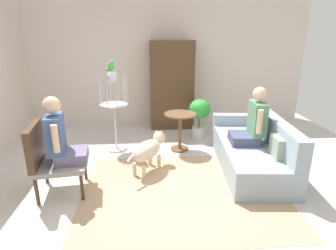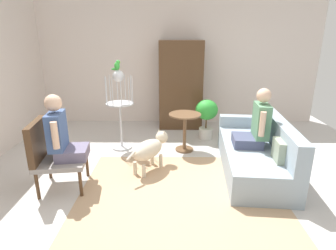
{
  "view_description": "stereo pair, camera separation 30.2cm",
  "coord_description": "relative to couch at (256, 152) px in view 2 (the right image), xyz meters",
  "views": [
    {
      "loc": [
        -0.36,
        -3.39,
        1.98
      ],
      "look_at": [
        -0.09,
        0.21,
        0.79
      ],
      "focal_mm": 29.82,
      "sensor_mm": 36.0,
      "label": 1
    },
    {
      "loc": [
        -0.06,
        -3.4,
        1.98
      ],
      "look_at": [
        -0.09,
        0.21,
        0.79
      ],
      "focal_mm": 29.82,
      "sensor_mm": 36.0,
      "label": 2
    }
  ],
  "objects": [
    {
      "name": "parrot",
      "position": [
        -2.19,
        0.83,
        1.2
      ],
      "size": [
        0.17,
        0.1,
        0.17
      ],
      "color": "green",
      "rests_on": "bird_cage_stand"
    },
    {
      "name": "potted_plant",
      "position": [
        -0.6,
        1.3,
        0.23
      ],
      "size": [
        0.43,
        0.43,
        0.79
      ],
      "color": "beige",
      "rests_on": "ground"
    },
    {
      "name": "bird_cage_stand",
      "position": [
        -2.18,
        0.83,
        0.54
      ],
      "size": [
        0.48,
        0.48,
        1.4
      ],
      "color": "silver",
      "rests_on": "ground"
    },
    {
      "name": "back_wall",
      "position": [
        -1.24,
        2.51,
        1.14
      ],
      "size": [
        6.47,
        0.12,
        2.85
      ],
      "primitive_type": "cube",
      "color": "silver",
      "rests_on": "ground"
    },
    {
      "name": "round_end_table",
      "position": [
        -1.05,
        0.73,
        0.17
      ],
      "size": [
        0.55,
        0.55,
        0.67
      ],
      "color": "brown",
      "rests_on": "ground"
    },
    {
      "name": "armchair",
      "position": [
        -2.86,
        -0.55,
        0.24
      ],
      "size": [
        0.7,
        0.71,
        0.93
      ],
      "color": "#4C331E",
      "rests_on": "ground"
    },
    {
      "name": "person_on_armchair",
      "position": [
        -2.69,
        -0.53,
        0.48
      ],
      "size": [
        0.5,
        0.55,
        0.85
      ],
      "color": "slate"
    },
    {
      "name": "person_on_couch",
      "position": [
        -0.05,
        -0.02,
        0.45
      ],
      "size": [
        0.5,
        0.57,
        0.86
      ],
      "color": "#444A68"
    },
    {
      "name": "couch",
      "position": [
        0.0,
        0.0,
        0.0
      ],
      "size": [
        1.02,
        2.07,
        0.8
      ],
      "color": "#8EA0AD",
      "rests_on": "ground"
    },
    {
      "name": "armoire_cabinet",
      "position": [
        -1.08,
        2.1,
        0.65
      ],
      "size": [
        0.91,
        0.56,
        1.86
      ],
      "primitive_type": "cube",
      "color": "#4C331E",
      "rests_on": "ground"
    },
    {
      "name": "dog",
      "position": [
        -1.6,
        -0.02,
        0.06
      ],
      "size": [
        0.58,
        0.8,
        0.55
      ],
      "color": "beige",
      "rests_on": "ground"
    },
    {
      "name": "area_rug",
      "position": [
        -1.17,
        -0.66,
        -0.28
      ],
      "size": [
        2.6,
        2.17,
        0.01
      ],
      "primitive_type": "cube",
      "color": "tan",
      "rests_on": "ground"
    },
    {
      "name": "ground_plane",
      "position": [
        -1.24,
        -0.46,
        -0.28
      ],
      "size": [
        7.05,
        7.05,
        0.0
      ],
      "primitive_type": "plane",
      "color": "beige"
    }
  ]
}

